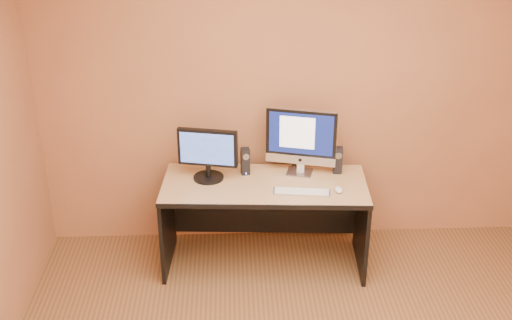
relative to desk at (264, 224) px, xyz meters
name	(u,v)px	position (x,y,z in m)	size (l,w,h in m)	color
walls	(326,223)	(0.23, -1.55, 0.94)	(4.00, 4.00, 2.60)	#A06540
desk	(264,224)	(0.00, 0.00, 0.00)	(1.56, 0.68, 0.72)	tan
imac	(301,142)	(0.29, 0.17, 0.63)	(0.55, 0.20, 0.54)	#AFB0B3
second_monitor	(208,155)	(-0.43, 0.10, 0.56)	(0.47, 0.23, 0.41)	black
speaker_left	(245,161)	(-0.14, 0.18, 0.47)	(0.07, 0.07, 0.21)	black
speaker_right	(338,160)	(0.58, 0.17, 0.47)	(0.07, 0.07, 0.21)	black
keyboard	(302,192)	(0.27, -0.16, 0.37)	(0.42, 0.11, 0.02)	silver
mouse	(339,190)	(0.54, -0.15, 0.38)	(0.06, 0.10, 0.04)	silver
cable_a	(298,167)	(0.28, 0.27, 0.36)	(0.01, 0.01, 0.21)	black
cable_b	(293,165)	(0.25, 0.30, 0.36)	(0.01, 0.01, 0.18)	black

